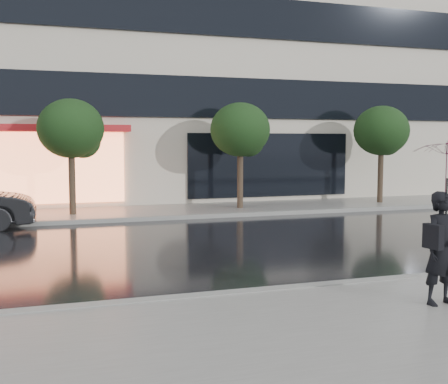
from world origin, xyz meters
name	(u,v)px	position (x,y,z in m)	size (l,w,h in m)	color
ground	(270,280)	(0.00, 0.00, 0.00)	(120.00, 120.00, 0.00)	black
sidewalk_near	(367,334)	(0.00, -3.25, 0.06)	(60.00, 4.50, 0.12)	slate
sidewalk_far	(159,212)	(0.00, 10.25, 0.06)	(60.00, 3.50, 0.12)	slate
curb_near	(293,290)	(0.00, -1.00, 0.07)	(60.00, 0.25, 0.14)	gray
curb_far	(170,218)	(0.00, 8.50, 0.07)	(60.00, 0.25, 0.14)	gray
office_building	(124,5)	(0.00, 17.97, 9.00)	(30.00, 12.76, 18.00)	beige
bg_building_right	(437,72)	(26.00, 28.00, 8.00)	(12.00, 12.00, 16.00)	#4C4C54
tree_mid_west	(73,131)	(-2.94, 10.03, 2.92)	(2.20, 2.20, 3.99)	#33261C
tree_mid_east	(242,132)	(3.06, 10.03, 2.92)	(2.20, 2.20, 3.99)	#33261C
tree_far_east	(382,133)	(9.06, 10.03, 2.92)	(2.20, 2.20, 3.99)	#33261C
pedestrian_with_umbrella	(446,195)	(1.73, -2.58, 1.77)	(1.15, 1.17, 2.47)	black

